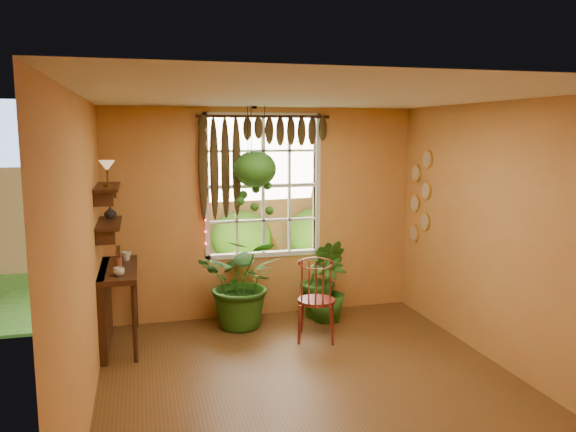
% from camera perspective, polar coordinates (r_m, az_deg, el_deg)
% --- Properties ---
extents(floor, '(4.50, 4.50, 0.00)m').
position_cam_1_polar(floor, '(5.55, 2.80, -17.03)').
color(floor, brown).
rests_on(floor, ground).
extents(ceiling, '(4.50, 4.50, 0.00)m').
position_cam_1_polar(ceiling, '(5.01, 3.03, 12.05)').
color(ceiling, white).
rests_on(ceiling, wall_back).
extents(wall_back, '(4.00, 0.00, 4.00)m').
position_cam_1_polar(wall_back, '(7.25, -2.49, 0.29)').
color(wall_back, '#C08C41').
rests_on(wall_back, floor).
extents(wall_left, '(0.00, 4.50, 4.50)m').
position_cam_1_polar(wall_left, '(4.90, -20.05, -4.28)').
color(wall_left, '#C08C41').
rests_on(wall_left, floor).
extents(wall_right, '(0.00, 4.50, 4.50)m').
position_cam_1_polar(wall_right, '(6.02, 21.39, -2.03)').
color(wall_right, '#C08C41').
rests_on(wall_right, floor).
extents(window, '(1.52, 0.10, 1.86)m').
position_cam_1_polar(window, '(7.24, -2.56, 3.07)').
color(window, silver).
rests_on(window, wall_back).
extents(valance_vine, '(1.70, 0.12, 1.10)m').
position_cam_1_polar(valance_vine, '(7.07, -3.06, 7.62)').
color(valance_vine, '#3D1D10').
rests_on(valance_vine, window).
extents(string_lights, '(0.03, 0.03, 1.54)m').
position_cam_1_polar(string_lights, '(7.02, -8.48, 3.22)').
color(string_lights, '#FF2633').
rests_on(string_lights, window).
extents(wall_plates, '(0.04, 0.32, 1.10)m').
position_cam_1_polar(wall_plates, '(7.48, 13.28, 1.87)').
color(wall_plates, '#EEE3C2').
rests_on(wall_plates, wall_right).
extents(counter_ledge, '(0.40, 1.20, 0.90)m').
position_cam_1_polar(counter_ledge, '(6.64, -17.67, -7.96)').
color(counter_ledge, '#3D1D10').
rests_on(counter_ledge, floor).
extents(shelf_lower, '(0.25, 0.90, 0.04)m').
position_cam_1_polar(shelf_lower, '(6.45, -17.71, -0.71)').
color(shelf_lower, '#3D1D10').
rests_on(shelf_lower, wall_left).
extents(shelf_upper, '(0.25, 0.90, 0.04)m').
position_cam_1_polar(shelf_upper, '(6.40, -17.88, 2.83)').
color(shelf_upper, '#3D1D10').
rests_on(shelf_upper, wall_left).
extents(backyard, '(14.00, 10.00, 12.00)m').
position_cam_1_polar(backyard, '(11.82, -6.14, 3.16)').
color(backyard, '#284F16').
rests_on(backyard, ground).
extents(windsor_chair, '(0.56, 0.57, 1.16)m').
position_cam_1_polar(windsor_chair, '(6.58, 2.90, -9.66)').
color(windsor_chair, maroon).
rests_on(windsor_chair, floor).
extents(potted_plant_left, '(1.29, 1.21, 1.15)m').
position_cam_1_polar(potted_plant_left, '(6.93, -4.52, -6.67)').
color(potted_plant_left, '#1F4913').
rests_on(potted_plant_left, floor).
extents(potted_plant_mid, '(0.67, 0.59, 1.03)m').
position_cam_1_polar(potted_plant_mid, '(7.30, 3.47, -6.33)').
color(potted_plant_mid, '#1F4913').
rests_on(potted_plant_mid, floor).
extents(potted_plant_right, '(0.51, 0.51, 0.84)m').
position_cam_1_polar(potted_plant_right, '(7.19, 3.98, -7.36)').
color(potted_plant_right, '#1F4913').
rests_on(potted_plant_right, floor).
extents(hanging_basket, '(0.52, 0.52, 1.33)m').
position_cam_1_polar(hanging_basket, '(6.86, -3.37, 4.44)').
color(hanging_basket, black).
rests_on(hanging_basket, ceiling).
extents(cup_a, '(0.15, 0.15, 0.09)m').
position_cam_1_polar(cup_a, '(6.15, -16.81, -5.43)').
color(cup_a, silver).
rests_on(cup_a, counter_ledge).
extents(cup_b, '(0.12, 0.12, 0.10)m').
position_cam_1_polar(cup_b, '(6.84, -16.11, -3.95)').
color(cup_b, beige).
rests_on(cup_b, counter_ledge).
extents(brush_jar, '(0.09, 0.09, 0.31)m').
position_cam_1_polar(brush_jar, '(6.53, -16.90, -3.94)').
color(brush_jar, brown).
rests_on(brush_jar, counter_ledge).
extents(shelf_vase, '(0.15, 0.15, 0.14)m').
position_cam_1_polar(shelf_vase, '(6.65, -17.61, 0.35)').
color(shelf_vase, '#B2AD99').
rests_on(shelf_vase, shelf_lower).
extents(tiffany_lamp, '(0.17, 0.17, 0.28)m').
position_cam_1_polar(tiffany_lamp, '(6.21, -17.91, 4.72)').
color(tiffany_lamp, '#523817').
rests_on(tiffany_lamp, shelf_upper).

